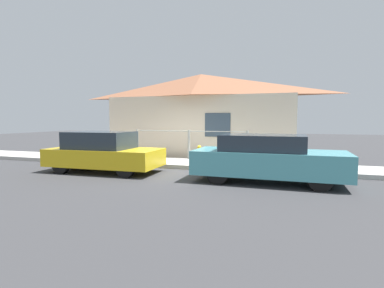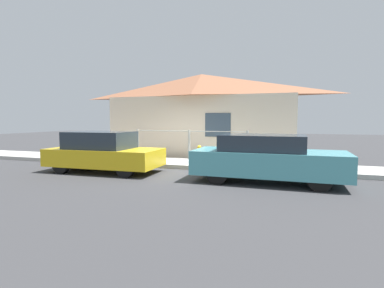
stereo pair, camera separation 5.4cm
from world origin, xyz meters
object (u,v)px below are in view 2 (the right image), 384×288
object	(u,v)px
potted_plant_near_hydrant	(205,153)
fire_hydrant	(199,154)
car_left	(103,152)
car_right	(267,158)

from	to	relation	value
potted_plant_near_hydrant	fire_hydrant	bearing A→B (deg)	-85.23
car_left	car_right	distance (m)	5.43
car_left	car_right	world-z (taller)	car_left
car_left	fire_hydrant	xyz separation A→B (m)	(2.91, 1.67, -0.16)
car_right	potted_plant_near_hydrant	bearing A→B (deg)	134.35
car_right	potted_plant_near_hydrant	distance (m)	3.79
car_left	potted_plant_near_hydrant	world-z (taller)	car_left
car_left	car_right	size ratio (longest dim) A/B	0.91
car_left	fire_hydrant	bearing A→B (deg)	28.41
fire_hydrant	potted_plant_near_hydrant	bearing A→B (deg)	94.77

